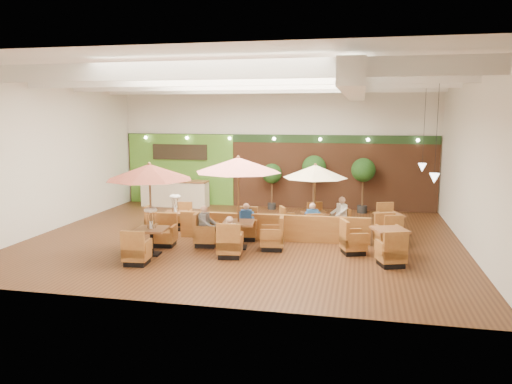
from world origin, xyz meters
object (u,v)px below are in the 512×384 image
(table_0, at_px, (150,185))
(diner_2, at_px, (206,222))
(topiary_1, at_px, (314,170))
(diner_4, at_px, (340,212))
(diner_3, at_px, (312,217))
(booth_divider, at_px, (273,227))
(service_counter, at_px, (175,193))
(table_4, at_px, (379,243))
(diner_1, at_px, (246,218))
(topiary_0, at_px, (272,175))
(table_5, at_px, (389,225))
(diner_0, at_px, (230,232))
(table_2, at_px, (315,185))
(table_3, at_px, (176,219))
(table_1, at_px, (238,186))
(topiary_2, at_px, (363,172))

(table_0, relative_size, diner_2, 3.27)
(topiary_1, distance_m, diner_4, 4.29)
(table_0, xyz_separation_m, diner_3, (4.42, 2.93, -1.33))
(booth_divider, height_order, diner_2, diner_2)
(service_counter, xyz_separation_m, table_0, (2.19, -7.58, 1.49))
(service_counter, xyz_separation_m, table_4, (8.73, -6.26, -0.20))
(diner_4, bearing_deg, diner_1, 92.56)
(topiary_0, relative_size, diner_3, 2.64)
(table_5, distance_m, diner_3, 2.70)
(topiary_1, relative_size, diner_4, 2.85)
(diner_0, xyz_separation_m, diner_3, (2.10, 2.72, -0.00))
(diner_0, bearing_deg, table_4, -1.85)
(table_2, distance_m, diner_2, 4.16)
(table_3, bearing_deg, table_2, -0.49)
(booth_divider, distance_m, diner_2, 2.26)
(table_3, relative_size, topiary_0, 1.15)
(table_3, relative_size, table_4, 0.79)
(topiary_0, bearing_deg, diner_1, -88.60)
(table_3, distance_m, topiary_0, 5.44)
(table_2, bearing_deg, diner_1, -168.43)
(table_1, relative_size, diner_3, 3.79)
(topiary_1, relative_size, diner_1, 3.16)
(table_0, relative_size, diner_4, 3.28)
(table_1, xyz_separation_m, diner_4, (2.98, 2.56, -1.16))
(service_counter, relative_size, topiary_1, 1.26)
(table_5, height_order, diner_3, diner_3)
(topiary_0, bearing_deg, service_counter, -177.39)
(table_0, distance_m, table_2, 5.85)
(diner_4, bearing_deg, topiary_0, 13.98)
(diner_2, bearing_deg, diner_4, 121.41)
(booth_divider, bearing_deg, diner_3, 21.47)
(table_3, xyz_separation_m, diner_2, (1.74, -1.90, 0.36))
(booth_divider, bearing_deg, topiary_2, 60.30)
(service_counter, distance_m, table_1, 7.89)
(booth_divider, xyz_separation_m, diner_2, (-1.92, -1.14, 0.34))
(table_1, xyz_separation_m, table_4, (4.21, 0.06, -1.55))
(table_0, xyz_separation_m, topiary_1, (4.00, 7.78, -0.30))
(topiary_2, xyz_separation_m, diner_4, (-0.75, -3.96, -0.95))
(diner_4, bearing_deg, diner_2, 98.16)
(service_counter, distance_m, table_3, 4.75)
(table_2, relative_size, diner_1, 3.36)
(service_counter, bearing_deg, table_5, -22.41)
(table_0, height_order, table_2, table_0)
(table_1, xyz_separation_m, table_5, (4.62, 2.56, -1.57))
(table_3, xyz_separation_m, diner_3, (4.89, -0.23, 0.33))
(table_5, distance_m, diner_0, 5.87)
(booth_divider, distance_m, table_2, 2.25)
(topiary_0, xyz_separation_m, diner_2, (-0.92, -6.52, -0.72))
(table_5, xyz_separation_m, topiary_2, (-0.89, 3.97, 1.36))
(diner_0, bearing_deg, table_0, 168.34)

